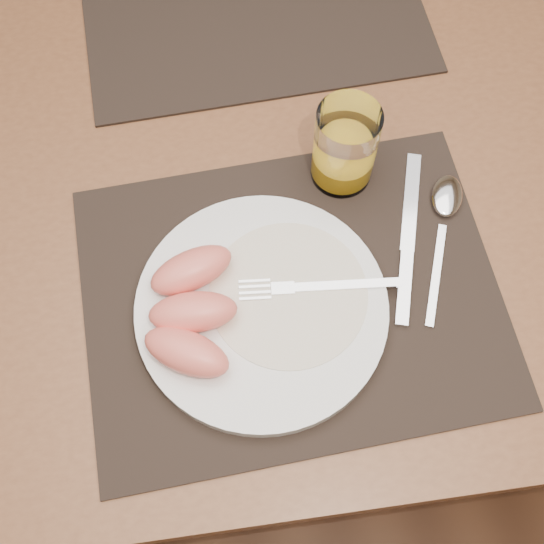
{
  "coord_description": "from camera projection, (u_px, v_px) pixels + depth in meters",
  "views": [
    {
      "loc": [
        -0.05,
        -0.5,
        1.44
      ],
      "look_at": [
        -0.01,
        -0.2,
        0.77
      ],
      "focal_mm": 45.0,
      "sensor_mm": 36.0,
      "label": 1
    }
  ],
  "objects": [
    {
      "name": "spoon",
      "position": [
        445.0,
        207.0,
        0.78
      ],
      "size": [
        0.09,
        0.19,
        0.01
      ],
      "color": "silver",
      "rests_on": "placemat_near"
    },
    {
      "name": "ground",
      "position": [
        266.0,
        332.0,
        1.52
      ],
      "size": [
        5.0,
        5.0,
        0.0
      ],
      "primitive_type": "plane",
      "color": "brown",
      "rests_on": "ground"
    },
    {
      "name": "placemat_near",
      "position": [
        292.0,
        295.0,
        0.74
      ],
      "size": [
        0.47,
        0.38,
        0.0
      ],
      "primitive_type": "cube",
      "rotation": [
        0.0,
        0.0,
        0.06
      ],
      "color": "black",
      "rests_on": "table"
    },
    {
      "name": "knife",
      "position": [
        407.0,
        250.0,
        0.76
      ],
      "size": [
        0.08,
        0.22,
        0.01
      ],
      "color": "silver",
      "rests_on": "placemat_near"
    },
    {
      "name": "plate_dressing",
      "position": [
        288.0,
        293.0,
        0.72
      ],
      "size": [
        0.17,
        0.17,
        0.0
      ],
      "color": "white",
      "rests_on": "plate"
    },
    {
      "name": "plate",
      "position": [
        262.0,
        309.0,
        0.73
      ],
      "size": [
        0.27,
        0.27,
        0.02
      ],
      "primitive_type": "cylinder",
      "color": "white",
      "rests_on": "placemat_near"
    },
    {
      "name": "table",
      "position": [
        262.0,
        169.0,
        0.91
      ],
      "size": [
        1.4,
        0.9,
        0.75
      ],
      "color": "brown",
      "rests_on": "ground"
    },
    {
      "name": "fork",
      "position": [
        305.0,
        287.0,
        0.73
      ],
      "size": [
        0.18,
        0.03,
        0.0
      ],
      "color": "silver",
      "rests_on": "plate"
    },
    {
      "name": "juice_glass",
      "position": [
        344.0,
        149.0,
        0.76
      ],
      "size": [
        0.07,
        0.07,
        0.11
      ],
      "color": "white",
      "rests_on": "placemat_near"
    },
    {
      "name": "grapefruit_wedges",
      "position": [
        190.0,
        311.0,
        0.7
      ],
      "size": [
        0.11,
        0.17,
        0.04
      ],
      "color": "#EF7661",
      "rests_on": "plate"
    }
  ]
}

